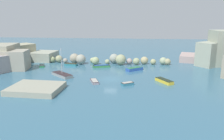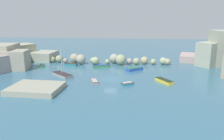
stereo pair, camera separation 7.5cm
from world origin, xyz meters
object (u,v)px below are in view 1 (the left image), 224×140
object	(u,v)px
moored_boat_3	(127,84)
moored_boat_8	(42,66)
moored_boat_1	(134,69)
moored_boat_7	(101,66)
moored_boat_0	(62,75)
moored_boat_4	(94,81)
moored_boat_6	(40,88)
stone_dock	(36,88)
moored_boat_2	(71,65)
moored_boat_5	(164,81)

from	to	relation	value
moored_boat_3	moored_boat_8	size ratio (longest dim) A/B	0.78
moored_boat_1	moored_boat_7	bearing A→B (deg)	-55.36
moored_boat_0	moored_boat_3	distance (m)	14.73
moored_boat_4	moored_boat_6	distance (m)	10.00
moored_boat_8	moored_boat_6	bearing A→B (deg)	-0.11
stone_dock	moored_boat_6	size ratio (longest dim) A/B	2.14
moored_boat_1	moored_boat_4	bearing A→B (deg)	16.07
stone_dock	moored_boat_7	distance (m)	20.76
moored_boat_2	moored_boat_6	bearing A→B (deg)	99.21
stone_dock	moored_boat_2	world-z (taller)	stone_dock
moored_boat_3	moored_boat_4	bearing A→B (deg)	139.40
moored_boat_0	moored_boat_4	distance (m)	8.51
moored_boat_0	moored_boat_3	xyz separation A→B (m)	(13.91, -4.84, -0.06)
moored_boat_2	moored_boat_5	world-z (taller)	moored_boat_5
moored_boat_3	moored_boat_7	size ratio (longest dim) A/B	0.57
moored_boat_5	moored_boat_8	distance (m)	30.90
moored_boat_0	moored_boat_6	xyz separation A→B (m)	(-1.09, -8.87, 0.01)
moored_boat_0	moored_boat_3	bearing A→B (deg)	-157.48
moored_boat_1	moored_boat_8	xyz separation A→B (m)	(-23.11, 1.98, -0.14)
moored_boat_5	moored_boat_7	xyz separation A→B (m)	(-13.82, 11.73, -0.03)
moored_boat_2	moored_boat_8	bearing A→B (deg)	22.64
moored_boat_1	moored_boat_3	distance (m)	11.59
stone_dock	moored_boat_0	world-z (taller)	moored_boat_0
moored_boat_1	moored_boat_2	xyz separation A→B (m)	(-16.10, 3.59, -0.06)
moored_boat_4	moored_boat_1	bearing A→B (deg)	123.21
moored_boat_4	moored_boat_0	bearing A→B (deg)	-138.27
moored_boat_0	moored_boat_8	xyz separation A→B (m)	(-7.94, 8.66, -0.13)
stone_dock	moored_boat_1	size ratio (longest dim) A/B	2.05
moored_boat_0	moored_boat_2	bearing A→B (deg)	-43.15
moored_boat_6	moored_boat_8	bearing A→B (deg)	14.15
moored_boat_3	moored_boat_4	xyz separation A→B (m)	(-6.34, 0.95, -0.02)
moored_boat_0	moored_boat_5	world-z (taller)	moored_boat_0
moored_boat_6	moored_boat_8	xyz separation A→B (m)	(-6.85, 17.54, -0.14)
moored_boat_6	moored_boat_3	bearing A→B (deg)	-82.13
moored_boat_3	moored_boat_5	size ratio (longest dim) A/B	0.60
moored_boat_1	moored_boat_3	world-z (taller)	moored_boat_1
stone_dock	moored_boat_3	bearing A→B (deg)	17.71
stone_dock	moored_boat_3	size ratio (longest dim) A/B	3.41
moored_boat_1	moored_boat_6	world-z (taller)	moored_boat_1
moored_boat_1	moored_boat_4	distance (m)	13.02
moored_boat_1	moored_boat_8	size ratio (longest dim) A/B	1.30
moored_boat_6	moored_boat_8	distance (m)	18.83
moored_boat_1	moored_boat_8	world-z (taller)	moored_boat_1
moored_boat_6	moored_boat_5	bearing A→B (deg)	-81.08
moored_boat_4	moored_boat_8	world-z (taller)	moored_boat_4
moored_boat_1	moored_boat_3	size ratio (longest dim) A/B	1.66
stone_dock	moored_boat_5	world-z (taller)	stone_dock
moored_boat_5	moored_boat_4	bearing A→B (deg)	-117.02
moored_boat_7	moored_boat_8	distance (m)	14.99
moored_boat_7	moored_boat_1	bearing A→B (deg)	145.05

